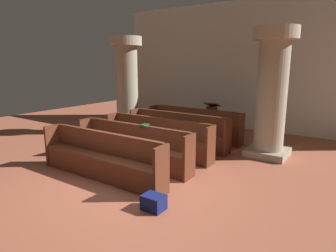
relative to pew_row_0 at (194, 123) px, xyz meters
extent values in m
plane|color=#AD5B42|center=(0.62, -3.68, -0.51)|extent=(19.20, 19.20, 0.00)
cube|color=silver|center=(0.62, 2.40, 1.74)|extent=(10.00, 0.16, 4.50)
cube|color=brown|center=(0.00, -0.02, -0.04)|extent=(3.06, 0.38, 0.05)
cube|color=brown|center=(0.00, 0.15, 0.21)|extent=(3.06, 0.04, 0.46)
cube|color=#562B1A|center=(0.00, 0.19, 0.43)|extent=(2.93, 0.06, 0.02)
cube|color=#5B2D1B|center=(-1.56, -0.02, -0.04)|extent=(0.06, 0.44, 0.95)
cube|color=#5B2D1B|center=(1.56, -0.02, -0.04)|extent=(0.06, 0.44, 0.95)
cube|color=brown|center=(0.00, -0.20, -0.28)|extent=(3.06, 0.03, 0.43)
cube|color=brown|center=(0.00, -1.00, -0.04)|extent=(3.06, 0.38, 0.05)
cube|color=brown|center=(0.00, -0.84, 0.21)|extent=(3.06, 0.04, 0.46)
cube|color=#562B1A|center=(0.00, -0.79, 0.43)|extent=(2.93, 0.06, 0.02)
cube|color=#5B2D1B|center=(-1.56, -1.00, -0.04)|extent=(0.06, 0.44, 0.95)
cube|color=#5B2D1B|center=(1.56, -1.00, -0.04)|extent=(0.06, 0.44, 0.95)
cube|color=brown|center=(0.00, -1.18, -0.28)|extent=(3.06, 0.03, 0.43)
cube|color=brown|center=(0.00, -1.98, -0.04)|extent=(3.06, 0.38, 0.05)
cube|color=brown|center=(0.00, -1.82, 0.21)|extent=(3.06, 0.04, 0.46)
cube|color=#562B1A|center=(0.00, -1.77, 0.43)|extent=(2.93, 0.06, 0.02)
cube|color=#5B2D1B|center=(-1.56, -1.98, -0.04)|extent=(0.06, 0.44, 0.95)
cube|color=#5B2D1B|center=(1.56, -1.98, -0.04)|extent=(0.06, 0.44, 0.95)
cube|color=brown|center=(0.00, -2.16, -0.28)|extent=(3.06, 0.03, 0.43)
cube|color=brown|center=(0.00, -2.97, -0.04)|extent=(3.06, 0.38, 0.05)
cube|color=brown|center=(0.00, -2.80, 0.21)|extent=(3.06, 0.04, 0.46)
cube|color=#562B1A|center=(0.00, -2.75, 0.43)|extent=(2.93, 0.06, 0.02)
cube|color=#5B2D1B|center=(-1.56, -2.97, -0.04)|extent=(0.06, 0.44, 0.95)
cube|color=#5B2D1B|center=(1.56, -2.97, -0.04)|extent=(0.06, 0.44, 0.95)
cube|color=brown|center=(0.00, -3.14, -0.28)|extent=(3.06, 0.03, 0.43)
cube|color=brown|center=(0.00, -3.95, -0.04)|extent=(3.06, 0.38, 0.05)
cube|color=brown|center=(0.00, -3.78, 0.21)|extent=(3.06, 0.04, 0.46)
cube|color=#562B1A|center=(0.00, -3.73, 0.43)|extent=(2.93, 0.06, 0.02)
cube|color=#5B2D1B|center=(-1.56, -3.95, -0.04)|extent=(0.06, 0.44, 0.95)
cube|color=#5B2D1B|center=(1.56, -3.95, -0.04)|extent=(0.06, 0.44, 0.95)
cube|color=brown|center=(0.00, -4.12, -0.28)|extent=(3.06, 0.03, 0.43)
cube|color=#9F967E|center=(2.45, -0.43, -0.42)|extent=(1.00, 1.00, 0.18)
cylinder|color=#ADA389|center=(2.45, -0.43, 1.04)|extent=(0.74, 0.74, 2.74)
cylinder|color=#B6AB90|center=(2.45, -0.43, 2.56)|extent=(1.07, 1.07, 0.30)
cube|color=#9F967E|center=(-2.40, -0.41, -0.42)|extent=(1.00, 1.00, 0.18)
cylinder|color=#ADA389|center=(-2.40, -0.41, 1.04)|extent=(0.74, 0.74, 2.74)
cylinder|color=#B6AB90|center=(-2.40, -0.41, 2.56)|extent=(1.07, 1.07, 0.30)
cube|color=#492215|center=(0.16, 0.95, -0.48)|extent=(0.45, 0.45, 0.06)
cube|color=#562819|center=(0.16, 0.95, -0.04)|extent=(0.28, 0.28, 0.95)
cube|color=#5B2A1A|center=(0.16, 0.95, 0.50)|extent=(0.48, 0.35, 0.15)
cube|color=#194723|center=(0.23, -2.76, 0.45)|extent=(0.14, 0.22, 0.03)
cube|color=navy|center=(1.73, -4.40, -0.39)|extent=(0.36, 0.29, 0.25)
camera|label=1|loc=(4.42, -7.95, 1.86)|focal=31.32mm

